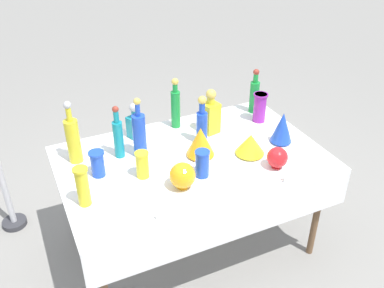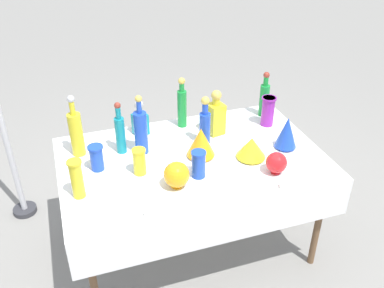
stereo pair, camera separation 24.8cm
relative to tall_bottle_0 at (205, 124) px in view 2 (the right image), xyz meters
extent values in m
plane|color=gray|center=(-0.14, -0.14, -0.90)|extent=(40.00, 40.00, 0.00)
cube|color=white|center=(-0.14, -0.14, -0.16)|extent=(1.65, 1.04, 0.03)
cube|color=white|center=(-0.14, -0.66, -0.27)|extent=(1.65, 0.01, 0.26)
cylinder|color=brown|center=(-0.86, -0.56, -0.54)|extent=(0.04, 0.04, 0.73)
cylinder|color=brown|center=(0.59, -0.56, -0.54)|extent=(0.04, 0.04, 0.73)
cylinder|color=brown|center=(-0.86, 0.28, -0.54)|extent=(0.04, 0.04, 0.73)
cylinder|color=brown|center=(0.59, 0.28, -0.54)|extent=(0.04, 0.04, 0.73)
cylinder|color=blue|center=(0.00, 0.00, -0.04)|extent=(0.07, 0.07, 0.22)
cylinder|color=blue|center=(0.00, 0.00, 0.11)|extent=(0.04, 0.04, 0.08)
sphere|color=gold|center=(0.00, 0.00, 0.17)|extent=(0.06, 0.06, 0.06)
cylinder|color=#198C38|center=(-0.07, 0.27, -0.01)|extent=(0.06, 0.06, 0.27)
cylinder|color=#198C38|center=(-0.07, 0.27, 0.15)|extent=(0.03, 0.03, 0.06)
sphere|color=gold|center=(-0.07, 0.27, 0.20)|extent=(0.05, 0.05, 0.05)
cylinder|color=yellow|center=(-0.81, 0.13, 0.00)|extent=(0.08, 0.08, 0.29)
cylinder|color=yellow|center=(-0.81, 0.13, 0.19)|extent=(0.03, 0.03, 0.09)
sphere|color=#B2B2B7|center=(-0.81, 0.13, 0.24)|extent=(0.05, 0.05, 0.05)
cylinder|color=teal|center=(-0.54, 0.07, -0.02)|extent=(0.06, 0.06, 0.24)
cylinder|color=teal|center=(-0.54, 0.07, 0.14)|extent=(0.03, 0.03, 0.08)
sphere|color=maroon|center=(-0.54, 0.07, 0.19)|extent=(0.04, 0.04, 0.04)
cylinder|color=blue|center=(-0.42, 0.02, 0.00)|extent=(0.08, 0.08, 0.29)
cylinder|color=blue|center=(-0.42, 0.02, 0.18)|extent=(0.03, 0.03, 0.08)
sphere|color=gold|center=(-0.42, 0.02, 0.24)|extent=(0.04, 0.04, 0.04)
cylinder|color=#198C38|center=(0.55, 0.23, -0.03)|extent=(0.07, 0.07, 0.24)
cylinder|color=#198C38|center=(0.55, 0.23, 0.13)|extent=(0.04, 0.04, 0.07)
sphere|color=maroon|center=(0.55, 0.23, 0.17)|extent=(0.05, 0.05, 0.05)
cube|color=teal|center=(-0.38, 0.25, -0.07)|extent=(0.11, 0.11, 0.15)
cylinder|color=teal|center=(-0.38, 0.25, 0.03)|extent=(0.04, 0.04, 0.05)
sphere|color=#B2B2B7|center=(-0.38, 0.25, 0.08)|extent=(0.06, 0.06, 0.06)
cube|color=yellow|center=(0.12, 0.10, -0.04)|extent=(0.12, 0.12, 0.22)
cylinder|color=yellow|center=(0.12, 0.10, 0.10)|extent=(0.05, 0.05, 0.05)
sphere|color=gold|center=(0.12, 0.10, 0.14)|extent=(0.07, 0.07, 0.07)
cylinder|color=purple|center=(0.51, 0.09, -0.04)|extent=(0.09, 0.09, 0.21)
cylinder|color=purple|center=(0.51, 0.09, 0.06)|extent=(0.10, 0.10, 0.01)
cylinder|color=blue|center=(-0.72, -0.08, -0.06)|extent=(0.08, 0.08, 0.16)
cylinder|color=blue|center=(-0.72, -0.08, 0.01)|extent=(0.09, 0.09, 0.01)
cylinder|color=blue|center=(-0.16, -0.34, -0.06)|extent=(0.08, 0.08, 0.17)
cylinder|color=blue|center=(-0.16, -0.34, 0.02)|extent=(0.09, 0.09, 0.01)
cylinder|color=yellow|center=(-0.85, -0.31, -0.03)|extent=(0.07, 0.07, 0.23)
cylinder|color=yellow|center=(-0.85, -0.31, 0.08)|extent=(0.08, 0.08, 0.01)
cylinder|color=yellow|center=(-0.48, -0.20, -0.06)|extent=(0.08, 0.08, 0.17)
cylinder|color=yellow|center=(-0.48, -0.20, 0.02)|extent=(0.08, 0.08, 0.01)
cylinder|color=blue|center=(0.48, -0.22, -0.14)|extent=(0.07, 0.07, 0.01)
cone|color=blue|center=(0.48, -0.22, -0.03)|extent=(0.14, 0.14, 0.21)
cylinder|color=yellow|center=(0.22, -0.26, -0.14)|extent=(0.09, 0.09, 0.01)
cone|color=yellow|center=(0.22, -0.26, -0.07)|extent=(0.19, 0.19, 0.13)
cylinder|color=orange|center=(-0.08, -0.14, -0.14)|extent=(0.09, 0.09, 0.01)
cone|color=orange|center=(-0.08, -0.14, -0.04)|extent=(0.18, 0.18, 0.19)
cylinder|color=orange|center=(-0.31, -0.39, -0.14)|extent=(0.07, 0.07, 0.01)
sphere|color=orange|center=(-0.31, -0.39, -0.06)|extent=(0.15, 0.15, 0.15)
cylinder|color=red|center=(0.29, -0.45, -0.14)|extent=(0.06, 0.06, 0.01)
sphere|color=red|center=(0.29, -0.45, -0.07)|extent=(0.13, 0.13, 0.13)
cube|color=white|center=(0.26, -0.61, -0.13)|extent=(0.06, 0.02, 0.04)
cube|color=white|center=(0.27, -0.59, -0.12)|extent=(0.06, 0.02, 0.04)
cube|color=white|center=(-0.52, -0.59, -0.12)|extent=(0.05, 0.02, 0.05)
cube|color=tan|center=(0.23, 0.78, -0.72)|extent=(0.59, 0.45, 0.38)
cube|color=tan|center=(0.23, 0.87, -0.49)|extent=(0.47, 0.19, 0.09)
cylinder|color=#333338|center=(-1.28, 0.62, -0.88)|extent=(0.18, 0.18, 0.04)
camera|label=1|loc=(-1.08, -2.18, 1.36)|focal=40.00mm
camera|label=2|loc=(-0.85, -2.27, 1.36)|focal=40.00mm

